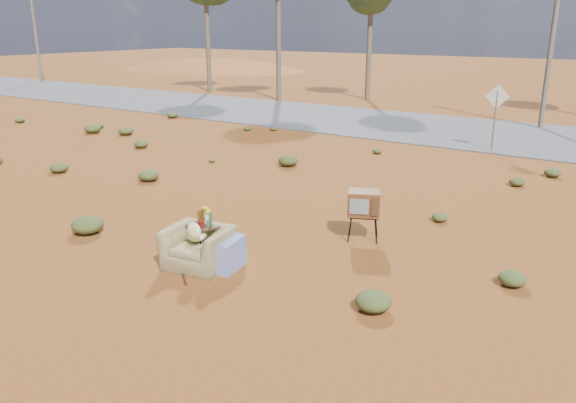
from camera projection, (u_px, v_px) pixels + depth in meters
The scene contains 11 objects.
ground at pixel (226, 260), 10.05m from camera, with size 140.00×140.00×0.00m, color brown.
highway at pixel (473, 132), 21.93m from camera, with size 140.00×7.00×0.04m, color #565659.
dirt_mound at pixel (213, 70), 52.91m from camera, with size 26.00×18.00×2.00m, color #A25327.
armchair at pixel (203, 243), 9.69m from camera, with size 1.33×0.99×0.93m.
tv_unit at pixel (364, 204), 10.82m from camera, with size 0.76×0.69×0.99m.
side_table at pixel (204, 223), 9.90m from camera, with size 0.58×0.58×0.94m.
rusty_bar at pixel (180, 265), 9.80m from camera, with size 0.04×0.04×1.63m, color #491C13.
road_sign at pixel (496, 106), 18.31m from camera, with size 0.78×0.06×2.19m.
utility_pole_west at pixel (34, 23), 39.64m from camera, with size 1.40×0.20×8.00m.
utility_pole_center at pixel (555, 22), 21.60m from camera, with size 1.40×0.20×8.00m.
scrub_patch at pixel (314, 189), 13.94m from camera, with size 17.49×8.07×0.33m.
Camera 1 is at (6.08, -7.08, 4.03)m, focal length 35.00 mm.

